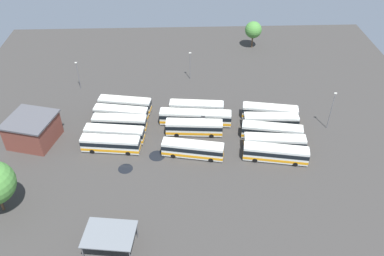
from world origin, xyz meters
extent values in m
plane|color=#383533|center=(0.00, 0.00, 0.00)|extent=(113.91, 113.91, 0.00)
cube|color=silver|center=(-17.42, -5.00, 1.80)|extent=(12.62, 4.73, 2.99)
cube|color=beige|center=(-17.42, -5.00, 3.36)|extent=(12.10, 4.44, 0.14)
cube|color=black|center=(-17.42, -5.00, 2.27)|extent=(12.69, 4.78, 0.96)
cube|color=orange|center=(-17.42, -5.00, 0.96)|extent=(12.69, 4.78, 0.60)
cube|color=black|center=(-11.32, -6.11, 2.37)|extent=(0.43, 2.08, 1.10)
cylinder|color=black|center=(-13.43, -4.53, 0.50)|extent=(1.04, 0.47, 1.00)
cylinder|color=black|center=(-13.86, -6.85, 0.50)|extent=(1.04, 0.47, 1.00)
cylinder|color=black|center=(-20.98, -3.16, 0.50)|extent=(1.04, 0.47, 1.00)
cylinder|color=black|center=(-21.40, -5.48, 0.50)|extent=(1.04, 0.47, 1.00)
cube|color=silver|center=(-16.98, -1.60, 1.80)|extent=(12.02, 3.26, 2.99)
cube|color=beige|center=(-16.98, -1.60, 3.36)|extent=(11.54, 3.03, 0.14)
cube|color=black|center=(-16.98, -1.60, 2.27)|extent=(12.09, 3.30, 0.96)
cube|color=orange|center=(-16.98, -1.60, 0.96)|extent=(12.09, 3.30, 0.60)
cube|color=black|center=(-11.03, -1.95, 2.37)|extent=(0.18, 2.10, 1.10)
cylinder|color=black|center=(-13.23, -0.64, 0.50)|extent=(1.02, 0.36, 1.00)
cylinder|color=black|center=(-13.37, -3.00, 0.50)|extent=(1.02, 0.36, 1.00)
cylinder|color=black|center=(-20.59, -0.21, 0.50)|extent=(1.02, 0.36, 1.00)
cylinder|color=black|center=(-20.73, -2.56, 0.50)|extent=(1.02, 0.36, 1.00)
cube|color=silver|center=(-16.48, 2.14, 1.80)|extent=(13.00, 4.88, 2.99)
cube|color=beige|center=(-16.48, 2.14, 3.36)|extent=(12.46, 4.59, 0.14)
cube|color=black|center=(-16.48, 2.14, 2.27)|extent=(13.07, 4.93, 0.96)
cube|color=orange|center=(-16.48, 2.14, 0.96)|extent=(13.07, 4.93, 0.60)
cube|color=black|center=(-10.21, 0.95, 2.37)|extent=(0.45, 2.08, 1.10)
cylinder|color=black|center=(-12.38, 2.56, 0.50)|extent=(1.04, 0.48, 1.00)
cylinder|color=black|center=(-12.82, 0.24, 0.50)|extent=(1.04, 0.48, 1.00)
cylinder|color=black|center=(-20.15, 4.03, 0.50)|extent=(1.04, 0.48, 1.00)
cylinder|color=black|center=(-20.58, 1.71, 0.50)|extent=(1.04, 0.48, 1.00)
cube|color=silver|center=(-16.30, 5.85, 1.80)|extent=(12.71, 3.85, 2.99)
cube|color=beige|center=(-16.30, 5.85, 3.36)|extent=(12.19, 3.59, 0.14)
cube|color=black|center=(-16.30, 5.85, 2.27)|extent=(12.77, 3.89, 0.96)
cube|color=orange|center=(-16.30, 5.85, 0.96)|extent=(12.77, 3.89, 0.60)
cube|color=black|center=(-10.07, 5.20, 2.37)|extent=(0.28, 2.10, 1.10)
cylinder|color=black|center=(-12.32, 6.62, 0.50)|extent=(1.03, 0.40, 1.00)
cylinder|color=black|center=(-12.56, 4.28, 0.50)|extent=(1.03, 0.40, 1.00)
cylinder|color=black|center=(-20.03, 7.42, 0.50)|extent=(1.03, 0.40, 1.00)
cylinder|color=black|center=(-20.28, 5.08, 0.50)|extent=(1.03, 0.40, 1.00)
cube|color=silver|center=(-15.85, 9.19, 1.80)|extent=(13.04, 4.84, 2.99)
cube|color=beige|center=(-15.85, 9.19, 3.36)|extent=(12.50, 4.54, 0.14)
cube|color=black|center=(-15.85, 9.19, 2.27)|extent=(13.11, 4.89, 0.96)
cube|color=orange|center=(-15.85, 9.19, 0.96)|extent=(13.11, 4.89, 0.60)
cube|color=black|center=(-9.55, 8.03, 2.37)|extent=(0.44, 2.08, 1.10)
cylinder|color=black|center=(-11.74, 9.63, 0.50)|extent=(1.04, 0.48, 1.00)
cylinder|color=black|center=(-12.16, 7.31, 0.50)|extent=(1.04, 0.48, 1.00)
cylinder|color=black|center=(-19.53, 11.07, 0.50)|extent=(1.04, 0.48, 1.00)
cylinder|color=black|center=(-19.96, 8.75, 0.50)|extent=(1.04, 0.48, 1.00)
cube|color=silver|center=(-0.78, -7.16, 1.80)|extent=(12.55, 3.81, 2.99)
cube|color=beige|center=(-0.78, -7.16, 3.36)|extent=(12.03, 3.56, 0.14)
cube|color=black|center=(-0.78, -7.16, 2.27)|extent=(12.61, 3.85, 0.96)
cube|color=orange|center=(-0.78, -7.16, 0.96)|extent=(12.61, 3.85, 0.60)
cube|color=black|center=(5.38, -7.79, 2.37)|extent=(0.27, 2.10, 1.10)
cylinder|color=black|center=(3.15, -6.38, 0.50)|extent=(1.03, 0.40, 1.00)
cylinder|color=black|center=(2.91, -8.72, 0.50)|extent=(1.03, 0.40, 1.00)
cylinder|color=black|center=(-4.46, -5.59, 0.50)|extent=(1.03, 0.40, 1.00)
cylinder|color=black|center=(-4.71, -7.94, 0.50)|extent=(1.03, 0.40, 1.00)
cube|color=silver|center=(-0.38, -3.60, 1.80)|extent=(16.03, 4.13, 2.99)
cube|color=beige|center=(-0.38, -3.60, 3.36)|extent=(15.38, 3.87, 0.14)
cube|color=black|center=(-0.38, -3.60, 2.27)|extent=(16.12, 4.18, 0.96)
cube|color=orange|center=(-0.38, -3.60, 0.96)|extent=(16.12, 4.18, 0.60)
cube|color=black|center=(7.53, -4.39, 2.37)|extent=(0.27, 2.10, 1.10)
cube|color=#47474C|center=(-2.11, -3.42, 1.80)|extent=(1.16, 2.69, 2.87)
cylinder|color=black|center=(4.63, -2.91, 0.50)|extent=(1.02, 0.40, 1.00)
cylinder|color=black|center=(4.39, -5.26, 0.50)|extent=(1.02, 0.40, 1.00)
cylinder|color=black|center=(-5.15, -1.93, 0.50)|extent=(1.02, 0.40, 1.00)
cylinder|color=black|center=(-5.39, -4.28, 0.50)|extent=(1.02, 0.40, 1.00)
cube|color=silver|center=(0.06, 0.09, 1.80)|extent=(12.31, 3.45, 2.99)
cube|color=beige|center=(0.06, 0.09, 3.36)|extent=(11.81, 3.21, 0.14)
cube|color=black|center=(0.06, 0.09, 2.27)|extent=(12.37, 3.49, 0.96)
cube|color=orange|center=(0.06, 0.09, 0.96)|extent=(12.37, 3.49, 0.60)
cube|color=black|center=(6.13, -0.36, 2.37)|extent=(0.21, 2.10, 1.10)
cylinder|color=black|center=(3.90, 0.99, 0.50)|extent=(1.02, 0.37, 1.00)
cylinder|color=black|center=(3.73, -1.36, 0.50)|extent=(1.02, 0.37, 1.00)
cylinder|color=black|center=(-3.61, 1.54, 0.50)|extent=(1.02, 0.37, 1.00)
cylinder|color=black|center=(-3.79, -0.81, 0.50)|extent=(1.02, 0.37, 1.00)
cube|color=silver|center=(0.63, 7.33, 1.80)|extent=(12.67, 4.92, 2.99)
cube|color=beige|center=(0.63, 7.33, 3.36)|extent=(12.15, 4.62, 0.14)
cube|color=black|center=(0.63, 7.33, 2.27)|extent=(12.74, 4.97, 0.96)
cube|color=orange|center=(0.63, 7.33, 0.96)|extent=(12.74, 4.97, 0.60)
cube|color=black|center=(6.73, 6.13, 2.37)|extent=(0.47, 2.07, 1.10)
cylinder|color=black|center=(4.63, 7.74, 0.50)|extent=(1.04, 0.49, 1.00)
cylinder|color=black|center=(4.18, 5.43, 0.50)|extent=(1.04, 0.49, 1.00)
cylinder|color=black|center=(-2.91, 9.23, 0.50)|extent=(1.04, 0.49, 1.00)
cylinder|color=black|center=(-3.37, 6.92, 0.50)|extent=(1.04, 0.49, 1.00)
cube|color=silver|center=(15.87, -9.27, 1.80)|extent=(12.42, 4.63, 2.99)
cube|color=beige|center=(15.87, -9.27, 3.36)|extent=(11.91, 4.34, 0.14)
cube|color=black|center=(15.87, -9.27, 2.27)|extent=(12.49, 4.68, 0.96)
cube|color=orange|center=(15.87, -9.27, 0.96)|extent=(12.49, 4.68, 0.60)
cube|color=black|center=(21.87, -10.33, 2.37)|extent=(0.42, 2.08, 1.10)
cylinder|color=black|center=(19.78, -8.77, 0.50)|extent=(1.04, 0.47, 1.00)
cylinder|color=black|center=(19.38, -11.09, 0.50)|extent=(1.04, 0.47, 1.00)
cylinder|color=black|center=(12.36, -7.46, 0.50)|extent=(1.04, 0.47, 1.00)
cylinder|color=black|center=(11.95, -9.78, 0.50)|extent=(1.04, 0.47, 1.00)
cube|color=silver|center=(16.40, -5.60, 1.80)|extent=(12.35, 4.61, 2.99)
cube|color=beige|center=(16.40, -5.60, 3.36)|extent=(11.84, 4.32, 0.14)
cube|color=black|center=(16.40, -5.60, 2.27)|extent=(12.42, 4.66, 0.96)
cube|color=orange|center=(16.40, -5.60, 0.96)|extent=(12.42, 4.66, 0.60)
cube|color=black|center=(22.37, -6.65, 2.37)|extent=(0.42, 2.08, 1.10)
cylinder|color=black|center=(20.29, -5.09, 0.50)|extent=(1.04, 0.47, 1.00)
cylinder|color=black|center=(19.89, -7.41, 0.50)|extent=(1.04, 0.47, 1.00)
cylinder|color=black|center=(12.91, -3.79, 0.50)|extent=(1.04, 0.47, 1.00)
cylinder|color=black|center=(12.50, -6.12, 0.50)|extent=(1.04, 0.47, 1.00)
cube|color=silver|center=(16.35, -2.27, 1.80)|extent=(11.94, 3.71, 2.99)
cube|color=beige|center=(16.35, -2.27, 3.36)|extent=(11.45, 3.46, 0.14)
cube|color=black|center=(16.35, -2.27, 2.27)|extent=(12.00, 3.76, 0.96)
cube|color=orange|center=(16.35, -2.27, 0.96)|extent=(12.00, 3.76, 0.60)
cube|color=black|center=(22.21, -2.86, 2.37)|extent=(0.27, 2.10, 1.10)
cylinder|color=black|center=(20.09, -1.46, 0.50)|extent=(1.02, 0.40, 1.00)
cylinder|color=black|center=(19.86, -3.81, 0.50)|extent=(1.02, 0.40, 1.00)
cylinder|color=black|center=(12.84, -0.74, 0.50)|extent=(1.02, 0.40, 1.00)
cylinder|color=black|center=(12.61, -3.08, 0.50)|extent=(1.02, 0.40, 1.00)
cube|color=silver|center=(17.01, 1.66, 1.80)|extent=(12.72, 4.15, 2.99)
cube|color=beige|center=(17.01, 1.66, 3.36)|extent=(12.20, 3.89, 0.14)
cube|color=black|center=(17.01, 1.66, 2.27)|extent=(12.78, 4.20, 0.96)
cube|color=orange|center=(17.01, 1.66, 0.96)|extent=(12.78, 4.20, 0.60)
cube|color=black|center=(23.21, 0.86, 2.37)|extent=(0.33, 2.09, 1.10)
cylinder|color=black|center=(21.00, 2.33, 0.50)|extent=(1.03, 0.43, 1.00)
cylinder|color=black|center=(20.70, 0.00, 0.50)|extent=(1.03, 0.43, 1.00)
cylinder|color=black|center=(13.32, 3.33, 0.50)|extent=(1.03, 0.43, 1.00)
cylinder|color=black|center=(13.02, 1.00, 0.50)|extent=(1.03, 0.43, 1.00)
cube|color=silver|center=(17.42, 4.99, 1.80)|extent=(12.26, 3.98, 2.99)
cube|color=beige|center=(17.42, 4.99, 3.36)|extent=(11.75, 3.72, 0.14)
cube|color=black|center=(17.42, 4.99, 2.27)|extent=(12.32, 4.02, 0.96)
cube|color=orange|center=(17.42, 4.99, 0.96)|extent=(12.32, 4.02, 0.60)
cube|color=black|center=(23.41, 4.27, 2.37)|extent=(0.31, 2.09, 1.10)
cylinder|color=black|center=(21.27, 5.71, 0.50)|extent=(1.03, 0.42, 1.00)
cylinder|color=black|center=(20.99, 3.37, 0.50)|extent=(1.03, 0.42, 1.00)
cylinder|color=black|center=(13.86, 6.60, 0.50)|extent=(1.03, 0.42, 1.00)
cylinder|color=black|center=(13.58, 4.26, 0.50)|extent=(1.03, 0.42, 1.00)
cube|color=brown|center=(34.07, 1.16, 2.74)|extent=(10.65, 10.58, 5.49)
cube|color=#4C4C51|center=(34.07, 1.16, 5.67)|extent=(11.29, 11.21, 0.36)
cube|color=black|center=(32.93, -2.99, 1.10)|extent=(1.75, 0.53, 2.20)
cube|color=slate|center=(14.36, 29.23, 3.93)|extent=(8.59, 6.80, 0.20)
cylinder|color=#59595B|center=(18.32, 31.38, 1.91)|extent=(0.20, 0.20, 3.83)
cylinder|color=#59595B|center=(17.66, 26.17, 1.91)|extent=(0.20, 0.20, 3.83)
cylinder|color=#59595B|center=(10.40, 27.09, 1.91)|extent=(0.20, 0.20, 3.83)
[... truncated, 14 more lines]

